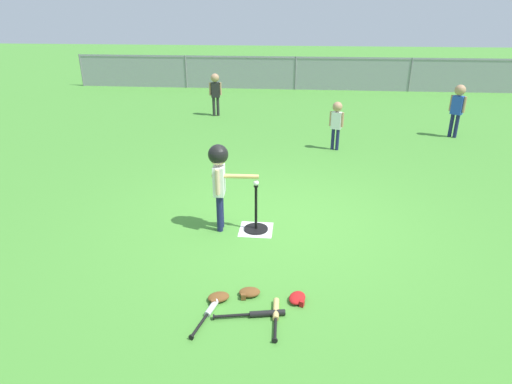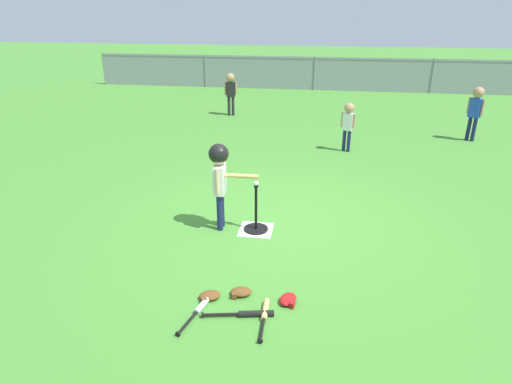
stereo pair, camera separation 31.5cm
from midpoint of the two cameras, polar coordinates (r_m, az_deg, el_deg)
ground_plane at (r=6.01m, az=1.97°, el=-3.97°), size 60.00×60.00×0.00m
home_plate at (r=5.80m, az=-1.56°, el=-4.98°), size 0.44×0.44×0.01m
batting_tee at (r=5.76m, az=-1.57°, el=-4.15°), size 0.32×0.32×0.64m
baseball_on_tee at (r=5.51m, az=-1.63°, el=1.19°), size 0.07×0.07×0.07m
batter_child at (r=5.52m, az=-6.49°, el=2.85°), size 0.64×0.34×1.18m
fielder_deep_right at (r=11.98m, az=-6.16°, el=13.37°), size 0.33×0.22×1.13m
fielder_near_right at (r=10.74m, az=24.30°, el=10.54°), size 0.29×0.26×1.18m
fielder_near_left at (r=9.03m, az=9.59°, el=9.43°), size 0.28×0.20×1.00m
spare_bat_silver at (r=4.41m, az=-8.07°, el=-15.04°), size 0.21×0.65×0.06m
spare_bat_wood at (r=4.31m, az=0.47°, el=-15.75°), size 0.07×0.59×0.06m
spare_bat_black at (r=4.31m, az=-1.66°, el=-15.80°), size 0.69×0.19×0.06m
glove_by_plate at (r=4.57m, az=-2.92°, el=-13.12°), size 0.24×0.20×0.07m
glove_near_bats at (r=4.50m, az=3.44°, el=-13.82°), size 0.22×0.26×0.07m
glove_tossed_aside at (r=4.53m, az=-7.03°, el=-13.66°), size 0.27×0.24×0.07m
outfield_fence at (r=16.06m, az=4.67°, el=15.50°), size 16.06×0.06×1.15m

